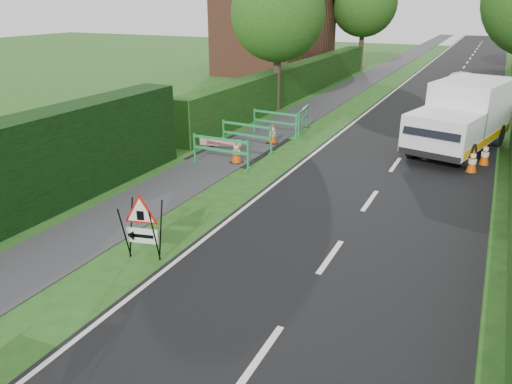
% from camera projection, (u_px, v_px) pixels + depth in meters
% --- Properties ---
extents(ground, '(120.00, 120.00, 0.00)m').
position_uv_depth(ground, '(90.00, 349.00, 7.84)').
color(ground, '#1D4915').
rests_on(ground, ground).
extents(road_surface, '(6.00, 90.00, 0.02)m').
position_uv_depth(road_surface, '(459.00, 74.00, 36.25)').
color(road_surface, black).
rests_on(road_surface, ground).
extents(footpath, '(2.00, 90.00, 0.02)m').
position_uv_depth(footpath, '(383.00, 70.00, 38.47)').
color(footpath, '#2D2D30').
rests_on(footpath, ground).
extents(hedge_west_far, '(1.00, 24.00, 1.80)m').
position_uv_depth(hedge_west_far, '(298.00, 96.00, 28.35)').
color(hedge_west_far, '#14380F').
rests_on(hedge_west_far, ground).
extents(house_west, '(7.50, 7.40, 7.88)m').
position_uv_depth(house_west, '(275.00, 32.00, 36.04)').
color(house_west, brown).
rests_on(house_west, ground).
extents(tree_nw, '(4.40, 4.40, 6.70)m').
position_uv_depth(tree_nw, '(278.00, 14.00, 23.20)').
color(tree_nw, '#2D2116').
rests_on(tree_nw, ground).
extents(tree_fw, '(4.80, 4.80, 7.24)m').
position_uv_depth(tree_fw, '(364.00, 3.00, 36.53)').
color(tree_fw, '#2D2116').
rests_on(tree_fw, ground).
extents(triangle_sign, '(1.01, 1.01, 1.24)m').
position_uv_depth(triangle_sign, '(140.00, 222.00, 10.23)').
color(triangle_sign, black).
rests_on(triangle_sign, ground).
extents(works_van, '(3.29, 5.68, 2.44)m').
position_uv_depth(works_van, '(463.00, 115.00, 17.63)').
color(works_van, silver).
rests_on(works_van, ground).
extents(traffic_cone_0, '(0.38, 0.38, 0.79)m').
position_uv_depth(traffic_cone_0, '(473.00, 161.00, 15.65)').
color(traffic_cone_0, black).
rests_on(traffic_cone_0, ground).
extents(traffic_cone_1, '(0.38, 0.38, 0.79)m').
position_uv_depth(traffic_cone_1, '(485.00, 154.00, 16.35)').
color(traffic_cone_1, black).
rests_on(traffic_cone_1, ground).
extents(traffic_cone_2, '(0.38, 0.38, 0.79)m').
position_uv_depth(traffic_cone_2, '(482.00, 131.00, 19.20)').
color(traffic_cone_2, black).
rests_on(traffic_cone_2, ground).
extents(traffic_cone_3, '(0.38, 0.38, 0.79)m').
position_uv_depth(traffic_cone_3, '(236.00, 152.00, 16.58)').
color(traffic_cone_3, black).
rests_on(traffic_cone_3, ground).
extents(traffic_cone_4, '(0.38, 0.38, 0.79)m').
position_uv_depth(traffic_cone_4, '(272.00, 134.00, 18.82)').
color(traffic_cone_4, black).
rests_on(traffic_cone_4, ground).
extents(ped_barrier_0, '(2.06, 0.38, 1.00)m').
position_uv_depth(ped_barrier_0, '(221.00, 148.00, 16.16)').
color(ped_barrier_0, '#1A9043').
rests_on(ped_barrier_0, ground).
extents(ped_barrier_1, '(2.08, 0.49, 1.00)m').
position_uv_depth(ped_barrier_1, '(247.00, 133.00, 17.97)').
color(ped_barrier_1, '#1A9043').
rests_on(ped_barrier_1, ground).
extents(ped_barrier_2, '(2.08, 0.52, 1.00)m').
position_uv_depth(ped_barrier_2, '(276.00, 120.00, 19.83)').
color(ped_barrier_2, '#1A9043').
rests_on(ped_barrier_2, ground).
extents(ped_barrier_3, '(0.62, 2.09, 1.00)m').
position_uv_depth(ped_barrier_3, '(302.00, 118.00, 20.24)').
color(ped_barrier_3, '#1A9043').
rests_on(ped_barrier_3, ground).
extents(redwhite_plank, '(1.47, 0.37, 0.25)m').
position_uv_depth(redwhite_plank, '(221.00, 155.00, 17.62)').
color(redwhite_plank, red).
rests_on(redwhite_plank, ground).
extents(hatchback_car, '(2.47, 3.48, 1.10)m').
position_uv_depth(hatchback_car, '(459.00, 81.00, 29.96)').
color(hatchback_car, white).
rests_on(hatchback_car, ground).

